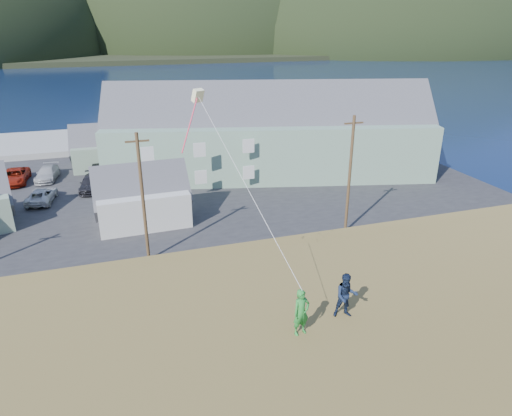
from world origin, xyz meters
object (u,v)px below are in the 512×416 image
(lodge, at_px, (269,133))
(shed_white, at_px, (142,197))
(shed_palegreen_far, at_px, (113,147))
(wharf, at_px, (88,141))
(kite_flyer_navy, at_px, (346,296))
(kite_flyer_green, at_px, (301,312))

(lodge, height_order, shed_white, lodge)
(shed_white, bearing_deg, shed_palegreen_far, 94.10)
(shed_white, bearing_deg, lodge, 31.31)
(wharf, height_order, lodge, lodge)
(shed_white, distance_m, kite_flyer_navy, 27.75)
(kite_flyer_green, height_order, kite_flyer_navy, kite_flyer_navy)
(wharf, relative_size, lodge, 0.69)
(kite_flyer_green, bearing_deg, lodge, 59.97)
(shed_palegreen_far, bearing_deg, lodge, -24.16)
(wharf, height_order, shed_palegreen_far, shed_palegreen_far)
(wharf, distance_m, shed_white, 31.76)
(kite_flyer_navy, bearing_deg, kite_flyer_green, -152.78)
(shed_white, relative_size, shed_palegreen_far, 0.84)
(wharf, relative_size, kite_flyer_green, 16.26)
(shed_white, xyz_separation_m, shed_palegreen_far, (-1.93, 18.27, 0.01))
(shed_white, relative_size, kite_flyer_navy, 5.09)
(lodge, distance_m, kite_flyer_navy, 38.15)
(shed_palegreen_far, distance_m, kite_flyer_green, 46.02)
(wharf, bearing_deg, kite_flyer_navy, -79.95)
(wharf, bearing_deg, kite_flyer_green, -81.74)
(lodge, relative_size, kite_flyer_navy, 23.27)
(lodge, distance_m, shed_palegreen_far, 19.15)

